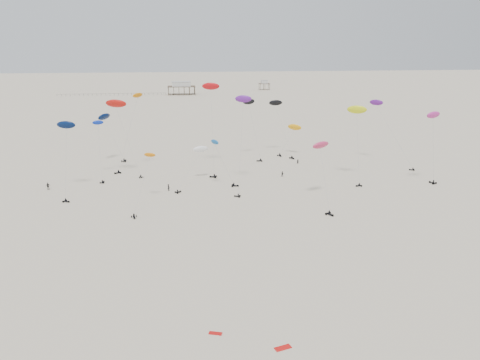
{
  "coord_description": "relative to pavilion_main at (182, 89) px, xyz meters",
  "views": [
    {
      "loc": [
        -13.87,
        -15.28,
        37.4
      ],
      "look_at": [
        0.0,
        88.0,
        7.0
      ],
      "focal_mm": 35.0,
      "sensor_mm": 36.0,
      "label": 1
    }
  ],
  "objects": [
    {
      "name": "rig_14",
      "position": [
        -32.39,
        -242.19,
        10.48
      ],
      "size": [
        5.18,
        13.77,
        19.69
      ],
      "rotation": [
        0.0,
        0.0,
        4.16
      ],
      "color": "black",
      "rests_on": "ground"
    },
    {
      "name": "spectator_0",
      "position": [
        -6.9,
        -245.79,
        -4.22
      ],
      "size": [
        0.91,
        0.94,
        2.14
      ],
      "primitive_type": "imported",
      "rotation": [
        0.0,
        0.0,
        2.27
      ],
      "color": "black",
      "rests_on": "ground"
    },
    {
      "name": "grounded_kite_a",
      "position": [
        8.41,
        -315.12,
        -4.22
      ],
      "size": [
        2.36,
        1.47,
        0.08
      ],
      "primitive_type": "cube",
      "rotation": [
        0.0,
        0.0,
        0.28
      ],
      "color": "red",
      "rests_on": "ground"
    },
    {
      "name": "pavilion_main",
      "position": [
        0.0,
        0.0,
        0.0
      ],
      "size": [
        21.0,
        13.0,
        9.8
      ],
      "color": "brown",
      "rests_on": "ground"
    },
    {
      "name": "spectator_2",
      "position": [
        -38.81,
        -240.46,
        -4.22
      ],
      "size": [
        1.46,
        0.97,
        2.28
      ],
      "primitive_type": "imported",
      "rotation": [
        0.0,
        0.0,
        6.47
      ],
      "color": "black",
      "rests_on": "ground"
    },
    {
      "name": "rig_3",
      "position": [
        -12.51,
        -257.9,
        2.08
      ],
      "size": [
        5.77,
        15.58,
        17.12
      ],
      "rotation": [
        0.0,
        0.0,
        3.34
      ],
      "color": "black",
      "rests_on": "ground"
    },
    {
      "name": "rig_10",
      "position": [
        6.45,
        -222.67,
        16.41
      ],
      "size": [
        5.78,
        17.4,
        27.66
      ],
      "rotation": [
        0.0,
        0.0,
        1.31
      ],
      "color": "black",
      "rests_on": "ground"
    },
    {
      "name": "spectator_3",
      "position": [
        34.24,
        -222.15,
        -4.22
      ],
      "size": [
        0.7,
        0.49,
        1.88
      ],
      "primitive_type": "imported",
      "rotation": [
        0.0,
        0.0,
        3.18
      ],
      "color": "black",
      "rests_on": "ground"
    },
    {
      "name": "rig_13",
      "position": [
        45.81,
        -240.93,
        13.31
      ],
      "size": [
        5.76,
        11.64,
        21.46
      ],
      "rotation": [
        0.0,
        0.0,
        1.89
      ],
      "color": "black",
      "rests_on": "ground"
    },
    {
      "name": "rig_11",
      "position": [
        8.16,
        -243.67,
        2.51
      ],
      "size": [
        7.6,
        3.8,
        13.05
      ],
      "rotation": [
        0.0,
        0.0,
        4.5
      ],
      "color": "black",
      "rests_on": "ground"
    },
    {
      "name": "pavilion_small",
      "position": [
        70.0,
        30.0,
        -0.74
      ],
      "size": [
        9.0,
        7.0,
        8.0
      ],
      "color": "brown",
      "rests_on": "ground"
    },
    {
      "name": "rig_12",
      "position": [
        -17.92,
        -222.6,
        10.45
      ],
      "size": [
        9.87,
        9.11,
        23.66
      ],
      "rotation": [
        0.0,
        0.0,
        2.13
      ],
      "color": "black",
      "rests_on": "ground"
    },
    {
      "name": "rig_0",
      "position": [
        31.29,
        -205.65,
        9.77
      ],
      "size": [
        6.96,
        14.18,
        20.27
      ],
      "rotation": [
        0.0,
        0.0,
        3.54
      ],
      "color": "black",
      "rests_on": "ground"
    },
    {
      "name": "rig_1",
      "position": [
        -26.15,
        -230.54,
        5.49
      ],
      "size": [
        3.91,
        11.03,
        17.07
      ],
      "rotation": [
        0.0,
        0.0,
        6.02
      ],
      "color": "black",
      "rests_on": "ground"
    },
    {
      "name": "rig_6",
      "position": [
        35.42,
        -208.84,
        3.89
      ],
      "size": [
        9.1,
        6.26,
        11.25
      ],
      "rotation": [
        0.0,
        0.0,
        3.37
      ],
      "color": "black",
      "rests_on": "ground"
    },
    {
      "name": "grounded_kite_b",
      "position": [
        0.11,
        -310.85,
        -4.22
      ],
      "size": [
        1.93,
        1.23,
        0.07
      ],
      "primitive_type": "cube",
      "rotation": [
        0.0,
        0.0,
        -0.32
      ],
      "color": "#B70D0B",
      "rests_on": "ground"
    },
    {
      "name": "rig_9",
      "position": [
        13.2,
        -243.18,
        15.65
      ],
      "size": [
        6.4,
        14.21,
        25.48
      ],
      "rotation": [
        0.0,
        0.0,
        1.25
      ],
      "color": "black",
      "rests_on": "ground"
    },
    {
      "name": "ground_plane",
      "position": [
        10.0,
        -150.0,
        -4.22
      ],
      "size": [
        900.0,
        900.0,
        0.0
      ],
      "primitive_type": "plane",
      "color": "beige"
    },
    {
      "name": "rig_8",
      "position": [
        64.76,
        -248.12,
        10.42
      ],
      "size": [
        5.06,
        4.12,
        20.24
      ],
      "rotation": [
        0.0,
        0.0,
        0.44
      ],
      "color": "black",
      "rests_on": "ground"
    },
    {
      "name": "pier_fence",
      "position": [
        -52.0,
        -0.0,
        -3.45
      ],
      "size": [
        80.2,
        0.2,
        1.5
      ],
      "color": "black",
      "rests_on": "ground"
    },
    {
      "name": "rig_4",
      "position": [
        30.88,
        -257.69,
        6.72
      ],
      "size": [
        5.78,
        17.75,
        18.35
      ],
      "rotation": [
        0.0,
        0.0,
        3.59
      ],
      "color": "black",
      "rests_on": "ground"
    },
    {
      "name": "rig_2",
      "position": [
        20.7,
        -210.55,
        10.41
      ],
      "size": [
        5.75,
        10.82,
        20.19
      ],
      "rotation": [
        0.0,
        0.0,
        1.58
      ],
      "color": "black",
      "rests_on": "ground"
    },
    {
      "name": "rig_16",
      "position": [
        -26.5,
        -210.2,
        8.2
      ],
      "size": [
        9.27,
        6.2,
        16.15
      ],
      "rotation": [
        0.0,
        0.0,
        5.92
      ],
      "color": "black",
      "rests_on": "ground"
    },
    {
      "name": "rig_15",
      "position": [
        -20.72,
        -227.96,
        15.39
      ],
      "size": [
        10.24,
        7.51,
        22.65
      ],
      "rotation": [
        0.0,
        0.0,
        0.25
      ],
      "color": "black",
      "rests_on": "ground"
    },
    {
      "name": "spectator_1",
      "position": [
        25.99,
        -236.44,
        -4.22
      ],
      "size": [
        0.94,
        0.57,
        1.89
      ],
      "primitive_type": "imported",
      "rotation": [
        0.0,
        0.0,
        6.32
      ],
      "color": "black",
      "rests_on": "ground"
    },
    {
      "name": "rig_5",
      "position": [
        1.16,
        -237.36,
        3.1
      ],
      "size": [
        10.21,
        15.15,
        16.08
      ],
      "rotation": [
        0.0,
        0.0,
        5.39
      ],
      "color": "black",
      "rests_on": "ground"
    },
    {
      "name": "rig_17",
      "position": [
        61.27,
        -222.77,
        11.91
      ],
      "size": [
        10.16,
        17.26,
        23.94
      ],
      "rotation": [
        0.0,
        0.0,
        1.14
      ],
      "color": "black",
      "rests_on": "ground"
    }
  ]
}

